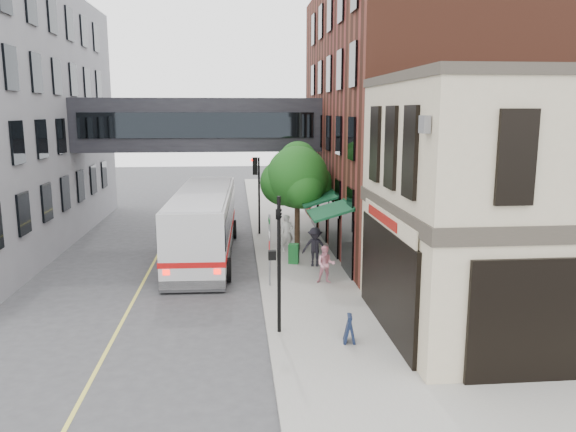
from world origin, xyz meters
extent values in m
plane|color=#38383A|center=(0.00, 0.00, 0.00)|extent=(120.00, 120.00, 0.00)
cube|color=gray|center=(2.00, 14.00, 0.07)|extent=(4.00, 60.00, 0.15)
cube|color=#BDB190|center=(9.00, 2.00, 4.08)|extent=(10.00, 8.00, 8.15)
cube|color=#38332B|center=(9.00, 2.00, 4.15)|extent=(10.12, 8.12, 0.50)
cube|color=#38332B|center=(9.00, 2.00, 8.30)|extent=(10.12, 8.12, 0.30)
cube|color=black|center=(3.94, 2.00, 1.85)|extent=(0.14, 6.40, 3.40)
cube|color=black|center=(3.90, 2.00, 1.85)|extent=(0.04, 5.90, 3.00)
cube|color=maroon|center=(3.88, 2.60, 3.80)|extent=(0.03, 3.60, 0.32)
cube|color=#55281A|center=(10.00, 15.00, 7.00)|extent=(12.00, 18.00, 14.00)
cube|color=#0C361C|center=(3.14, 13.75, 3.00)|extent=(1.80, 13.00, 0.40)
cube|color=black|center=(-3.00, 18.00, 6.50)|extent=(14.00, 3.00, 3.00)
cube|color=black|center=(-3.00, 16.45, 6.50)|extent=(13.00, 0.08, 1.40)
cube|color=black|center=(-3.00, 19.55, 6.50)|extent=(13.00, 0.08, 1.40)
cylinder|color=black|center=(0.40, 2.00, 2.40)|extent=(0.12, 0.12, 4.50)
cube|color=black|center=(0.18, 2.00, 2.75)|extent=(0.25, 0.22, 0.30)
imported|color=black|center=(0.40, 2.00, 4.25)|extent=(0.20, 0.16, 1.00)
cylinder|color=black|center=(0.40, 17.00, 2.40)|extent=(0.12, 0.12, 4.50)
cube|color=black|center=(0.18, 17.00, 2.75)|extent=(0.25, 0.22, 0.30)
cube|color=black|center=(0.18, 17.00, 4.15)|extent=(0.28, 0.28, 1.00)
sphere|color=#FF0C05|center=(0.02, 17.00, 4.50)|extent=(0.18, 0.18, 0.18)
cylinder|color=gray|center=(0.40, 7.00, 1.65)|extent=(0.08, 0.08, 3.00)
cube|color=white|center=(0.38, 7.00, 2.35)|extent=(0.03, 0.75, 0.22)
cube|color=#0C591E|center=(0.38, 7.00, 2.90)|extent=(0.03, 0.70, 0.18)
cube|color=#B20C0C|center=(0.38, 7.00, 1.85)|extent=(0.03, 0.30, 0.40)
cylinder|color=#382619|center=(2.20, 13.00, 1.55)|extent=(0.28, 0.28, 2.80)
sphere|color=#144E16|center=(2.20, 13.00, 3.95)|extent=(3.20, 3.20, 3.20)
sphere|color=#144E16|center=(3.00, 13.50, 3.55)|extent=(2.20, 2.20, 2.20)
sphere|color=#144E16|center=(1.50, 13.30, 3.65)|extent=(2.40, 2.40, 2.40)
sphere|color=#144E16|center=(2.30, 13.60, 4.75)|extent=(2.00, 2.00, 2.00)
cube|color=#D8CC4C|center=(-5.00, 10.00, 0.01)|extent=(0.12, 40.00, 0.01)
cube|color=silver|center=(-2.57, 12.62, 1.76)|extent=(3.02, 12.32, 3.09)
cube|color=black|center=(-2.57, 12.62, 2.29)|extent=(3.08, 12.11, 1.12)
cube|color=#B20C0C|center=(-2.57, 12.62, 1.23)|extent=(3.09, 12.35, 0.23)
cylinder|color=black|center=(-4.03, 8.18, 0.53)|extent=(0.35, 1.07, 1.07)
cylinder|color=black|center=(-1.37, 8.11, 0.53)|extent=(0.35, 1.07, 1.07)
cylinder|color=black|center=(-3.78, 16.70, 0.53)|extent=(0.35, 1.07, 1.07)
cylinder|color=black|center=(-1.12, 16.62, 0.53)|extent=(0.35, 1.07, 1.07)
imported|color=silver|center=(1.64, 12.65, 1.10)|extent=(0.79, 0.62, 1.90)
imported|color=pink|center=(2.77, 7.13, 0.95)|extent=(0.86, 0.71, 1.60)
imported|color=black|center=(2.67, 9.76, 1.07)|extent=(1.29, 0.90, 1.83)
cube|color=#155F25|center=(1.75, 10.34, 0.62)|extent=(0.56, 0.53, 0.93)
cube|color=#101A32|center=(2.52, 0.95, 0.59)|extent=(0.39, 0.54, 0.88)
camera|label=1|loc=(-0.94, -15.37, 7.29)|focal=35.00mm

